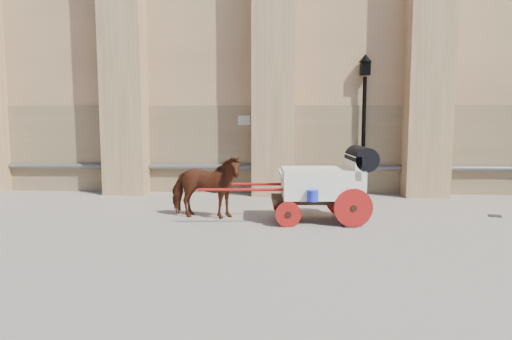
{
  "coord_description": "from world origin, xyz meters",
  "views": [
    {
      "loc": [
        -0.73,
        -11.58,
        2.54
      ],
      "look_at": [
        -1.36,
        -0.24,
        1.27
      ],
      "focal_mm": 32.0,
      "sensor_mm": 36.0,
      "label": 1
    }
  ],
  "objects": [
    {
      "name": "drain_grate_near",
      "position": [
        0.88,
        -0.86,
        0.01
      ],
      "size": [
        0.35,
        0.35,
        0.01
      ],
      "primitive_type": "cube",
      "rotation": [
        0.0,
        0.0,
        0.09
      ],
      "color": "black",
      "rests_on": "ground"
    },
    {
      "name": "street_lamp",
      "position": [
        2.0,
        3.8,
        2.49
      ],
      "size": [
        0.44,
        0.44,
        4.65
      ],
      "color": "black",
      "rests_on": "ground"
    },
    {
      "name": "ground",
      "position": [
        0.0,
        0.0,
        0.0
      ],
      "size": [
        90.0,
        90.0,
        0.0
      ],
      "primitive_type": "plane",
      "color": "gray",
      "rests_on": "ground"
    },
    {
      "name": "carriage",
      "position": [
        0.41,
        -0.32,
        1.01
      ],
      "size": [
        4.34,
        1.6,
        1.87
      ],
      "rotation": [
        0.0,
        0.0,
        0.06
      ],
      "color": "black",
      "rests_on": "ground"
    },
    {
      "name": "horse",
      "position": [
        -2.67,
        -0.14,
        0.81
      ],
      "size": [
        2.01,
        1.09,
        1.62
      ],
      "primitive_type": "imported",
      "rotation": [
        0.0,
        0.0,
        1.46
      ],
      "color": "#5F2712",
      "rests_on": "ground"
    },
    {
      "name": "drain_grate_far",
      "position": [
        4.89,
        0.53,
        0.01
      ],
      "size": [
        0.41,
        0.41,
        0.01
      ],
      "primitive_type": "cube",
      "rotation": [
        0.0,
        0.0,
        -0.35
      ],
      "color": "black",
      "rests_on": "ground"
    }
  ]
}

